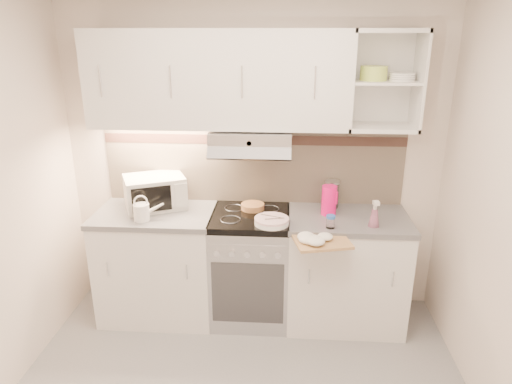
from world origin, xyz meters
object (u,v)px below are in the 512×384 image
microwave (155,192)px  watering_can (142,211)px  plate_stack (272,221)px  electric_range (251,266)px  spray_bottle (374,216)px  glass_jar (332,194)px  cutting_board (321,240)px  pink_pitcher (329,200)px

microwave → watering_can: 0.28m
plate_stack → microwave: bearing=163.3°
electric_range → spray_bottle: size_ratio=4.25×
microwave → watering_can: size_ratio=2.43×
glass_jar → plate_stack: bearing=-140.7°
plate_stack → electric_range: bearing=133.4°
plate_stack → glass_jar: size_ratio=1.15×
glass_jar → cutting_board: bearing=-101.8°
watering_can → pink_pitcher: size_ratio=1.00×
electric_range → watering_can: (-0.79, -0.17, 0.52)m
plate_stack → pink_pitcher: pink_pitcher is taller
pink_pitcher → cutting_board: (-0.08, -0.40, -0.14)m
glass_jar → spray_bottle: bearing=-53.5°
pink_pitcher → glass_jar: bearing=101.9°
glass_jar → spray_bottle: glass_jar is taller
cutting_board → electric_range: bearing=132.0°
microwave → cutting_board: microwave is taller
cutting_board → glass_jar: bearing=65.0°
spray_bottle → pink_pitcher: bearing=140.3°
glass_jar → cutting_board: (-0.12, -0.56, -0.14)m
pink_pitcher → spray_bottle: 0.37m
pink_pitcher → glass_jar: size_ratio=1.04×
plate_stack → watering_can: bearing=179.3°
spray_bottle → cutting_board: (-0.39, -0.19, -0.11)m
watering_can → spray_bottle: spray_bottle is taller
electric_range → microwave: microwave is taller
watering_can → glass_jar: bearing=-3.4°
microwave → plate_stack: (0.94, -0.28, -0.10)m
electric_range → glass_jar: size_ratio=4.09×
microwave → cutting_board: bearing=-44.3°
watering_can → pink_pitcher: 1.41m
pink_pitcher → cutting_board: 0.43m
watering_can → plate_stack: 0.96m
electric_range → pink_pitcher: (0.60, 0.04, 0.56)m
electric_range → pink_pitcher: 0.82m
plate_stack → spray_bottle: size_ratio=1.20×
electric_range → cutting_board: 0.76m
watering_can → plate_stack: watering_can is taller
watering_can → glass_jar: (1.42, 0.37, 0.04)m
microwave → cutting_board: size_ratio=1.50×
electric_range → watering_can: watering_can is taller
pink_pitcher → spray_bottle: (0.31, -0.21, -0.03)m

